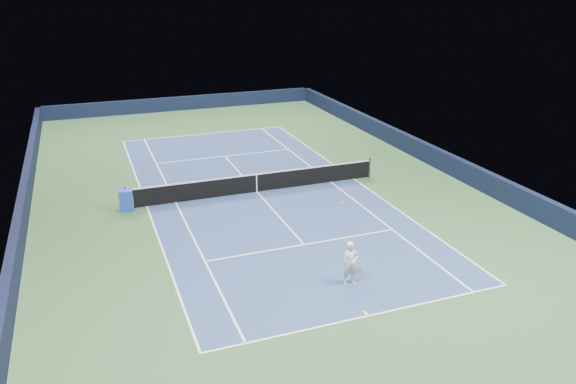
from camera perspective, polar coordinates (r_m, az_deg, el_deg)
name	(u,v)px	position (r m, az deg, el deg)	size (l,w,h in m)	color
ground	(257,192)	(28.51, -3.19, 0.02)	(40.00, 40.00, 0.00)	#2C4F2B
wall_far	(183,103)	(46.93, -10.62, 8.85)	(22.00, 0.35, 1.10)	black
wall_right	(439,159)	(32.99, 15.04, 3.29)	(0.35, 40.00, 1.10)	black
wall_left	(22,211)	(27.37, -25.37, -1.78)	(0.35, 40.00, 1.10)	black
court_surface	(257,192)	(28.50, -3.19, 0.02)	(10.97, 23.77, 0.01)	navy
baseline_far	(205,134)	(39.47, -8.44, 5.87)	(10.97, 0.08, 0.00)	white
baseline_near	(368,316)	(18.70, 8.14, -12.35)	(10.97, 0.08, 0.00)	white
sideline_doubles_right	(354,179)	(30.47, 6.69, 1.34)	(0.08, 23.77, 0.00)	white
sideline_doubles_left	(147,206)	(27.50, -14.15, -1.41)	(0.08, 23.77, 0.00)	white
sideline_singles_right	(331,182)	(29.90, 4.35, 1.03)	(0.08, 23.77, 0.00)	white
sideline_singles_left	(176,202)	(27.66, -11.35, -1.04)	(0.08, 23.77, 0.00)	white
service_line_far	(225,156)	(34.33, -6.43, 3.64)	(8.23, 0.08, 0.00)	white
service_line_near	(304,245)	(22.98, 1.66, -5.36)	(8.23, 0.08, 0.00)	white
center_service_line	(257,192)	(28.50, -3.19, 0.04)	(0.08, 12.80, 0.00)	white
center_mark_far	(205,134)	(39.33, -8.39, 5.82)	(0.08, 0.30, 0.00)	white
center_mark_near	(366,313)	(18.81, 7.92, -12.12)	(0.08, 0.30, 0.00)	white
tennis_net	(257,182)	(28.33, -3.21, 0.97)	(12.90, 0.10, 1.07)	black
sponsor_cube	(126,200)	(27.13, -16.11, -0.79)	(0.67, 0.62, 1.02)	#1E41B5
tennis_player	(350,263)	(19.99, 6.36, -7.20)	(0.76, 1.23, 2.74)	silver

